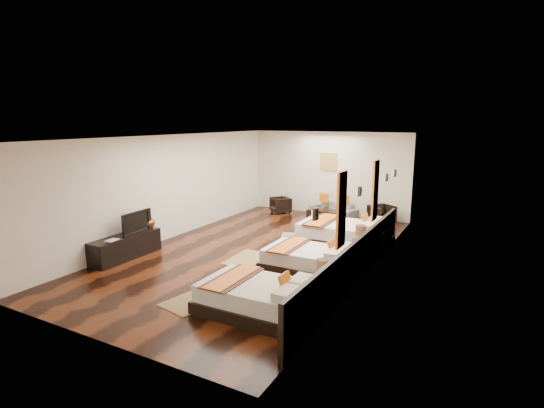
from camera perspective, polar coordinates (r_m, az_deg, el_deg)
The scene contains 30 objects.
floor at distance 10.31m, azimuth -1.87°, elevation -6.54°, with size 5.50×9.50×0.01m, color black.
ceiling at distance 9.81m, azimuth -1.98°, elevation 9.21°, with size 5.50×9.50×0.01m, color white.
back_wall at distance 14.22m, azimuth 7.76°, elevation 4.17°, with size 5.50×0.01×2.80m, color silver.
left_wall at distance 11.57m, azimuth -13.79°, elevation 2.27°, with size 0.01×9.50×2.80m, color silver.
right_wall at distance 8.93m, azimuth 13.53°, elevation -0.40°, with size 0.01×9.50×2.80m, color silver.
headboard_panel at distance 8.44m, azimuth 11.55°, elevation -7.69°, with size 0.08×6.60×0.90m, color black.
bed_near at distance 7.13m, azimuth -1.50°, elevation -12.74°, with size 2.04×1.28×0.78m.
bed_mid at distance 8.96m, azimuth 5.52°, elevation -7.65°, with size 1.99×1.25×0.76m.
bed_far at distance 10.91m, azimuth 10.02°, elevation -4.03°, with size 2.31×1.45×0.88m.
nightstand_a at distance 7.53m, azimuth 6.86°, elevation -11.31°, with size 0.40×0.40×0.80m.
nightstand_b at distance 9.59m, azimuth 11.97°, elevation -6.23°, with size 0.45×0.45×0.89m.
jute_mat_near at distance 7.81m, azimuth -10.31°, elevation -12.77°, with size 0.75×1.20×0.01m, color olive.
jute_mat_mid at distance 9.80m, azimuth -3.37°, elevation -7.48°, with size 0.75×1.20×0.01m, color olive.
jute_mat_far at distance 11.39m, azimuth 3.06°, elevation -4.74°, with size 0.75×1.20×0.01m, color olive.
tv_console at distance 10.35m, azimuth -19.42°, elevation -5.53°, with size 0.50×1.80×0.55m, color black.
tv at distance 10.34m, azimuth -18.42°, elevation -2.36°, with size 0.93×0.12×0.54m, color black.
book at distance 9.97m, azimuth -21.60°, elevation -4.61°, with size 0.21×0.28×0.03m, color black.
figurine at distance 10.71m, azimuth -16.72°, elevation -2.21°, with size 0.36×0.36×0.38m, color brown.
sofa at distance 14.03m, azimuth 8.44°, elevation -0.78°, with size 1.60×0.62×0.47m, color slate.
armchair_left at distance 14.40m, azimuth 1.16°, elevation -0.15°, with size 0.60×0.62×0.56m, color black.
armchair_right at distance 13.28m, azimuth 14.82°, elevation -1.43°, with size 0.65×0.67×0.61m, color black.
coffee_table at distance 13.23m, azimuth 7.13°, elevation -1.65°, with size 1.00×0.50×0.40m, color black.
table_plant at distance 13.18m, azimuth 7.55°, elevation -0.26°, with size 0.23×0.20×0.25m, color #316220.
orange_panel_a at distance 7.09m, azimuth 9.51°, elevation -0.82°, with size 0.04×0.40×1.30m, color #D86014.
orange_panel_b at distance 9.16m, azimuth 13.98°, elevation 1.79°, with size 0.04×0.40×1.30m, color #D86014.
sconce_near at distance 6.05m, azimuth 5.95°, elevation -1.37°, with size 0.07×0.12×0.18m.
sconce_mid at distance 8.10m, azimuth 11.91°, elevation 1.72°, with size 0.07×0.12×0.18m.
sconce_far at distance 10.20m, azimuth 15.44°, elevation 3.54°, with size 0.07×0.12×0.18m.
sconce_lounge at distance 11.08m, azimuth 16.50°, elevation 4.08°, with size 0.07×0.12×0.18m.
gold_artwork at distance 14.16m, azimuth 7.78°, elevation 5.77°, with size 0.60×0.04×0.60m, color #AD873F.
Camera 1 is at (4.93, -8.47, 3.20)m, focal length 27.43 mm.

